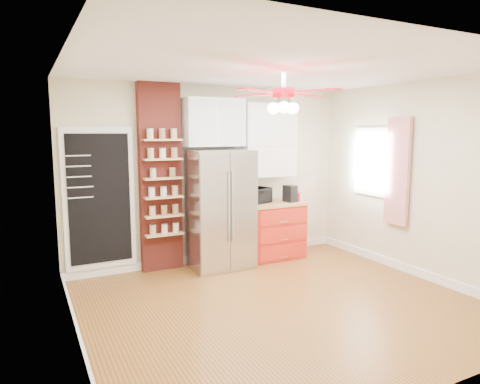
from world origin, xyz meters
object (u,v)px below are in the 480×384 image
ceiling_fan (283,94)px  coffee_maker (290,194)px  fridge (219,209)px  red_cabinet (273,230)px  toaster_oven (257,195)px  canister_left (297,197)px  pantry_jar_oats (153,174)px

ceiling_fan → coffee_maker: 2.42m
fridge → red_cabinet: fridge is taller
toaster_oven → fridge: bearing=171.2°
fridge → canister_left: size_ratio=11.75×
toaster_oven → coffee_maker: size_ratio=1.62×
toaster_oven → pantry_jar_oats: 1.69m
red_cabinet → toaster_oven: 0.63m
coffee_maker → pantry_jar_oats: size_ratio=2.13×
red_cabinet → pantry_jar_oats: size_ratio=7.53×
canister_left → pantry_jar_oats: 2.34m
red_cabinet → pantry_jar_oats: (-1.92, 0.09, 0.98)m
fridge → pantry_jar_oats: size_ratio=14.01×
coffee_maker → fridge: bearing=169.9°
toaster_oven → coffee_maker: coffee_maker is taller
fridge → coffee_maker: bearing=-1.7°
red_cabinet → ceiling_fan: size_ratio=0.67×
red_cabinet → canister_left: bearing=-17.1°
red_cabinet → fridge: bearing=-177.0°
pantry_jar_oats → coffee_maker: bearing=-4.6°
ceiling_fan → pantry_jar_oats: (-1.00, 1.77, -0.99)m
fridge → toaster_oven: size_ratio=4.07×
red_cabinet → coffee_maker: 0.64m
red_cabinet → canister_left: size_ratio=6.31×
canister_left → toaster_oven: bearing=164.7°
ceiling_fan → pantry_jar_oats: bearing=119.4°
fridge → pantry_jar_oats: 1.11m
toaster_oven → red_cabinet: bearing=-30.8°
canister_left → ceiling_fan: bearing=-129.5°
red_cabinet → ceiling_fan: bearing=-118.7°
red_cabinet → toaster_oven: toaster_oven is taller
coffee_maker → pantry_jar_oats: bearing=166.9°
fridge → toaster_oven: bearing=9.2°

